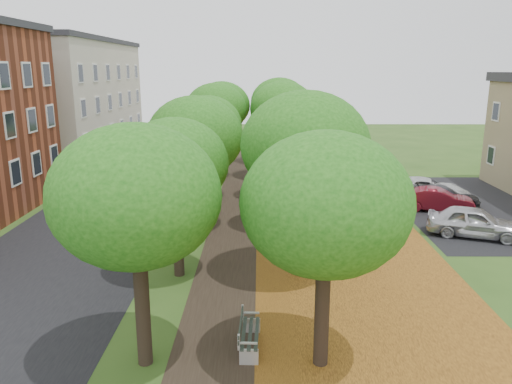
{
  "coord_description": "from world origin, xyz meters",
  "views": [
    {
      "loc": [
        0.91,
        -12.15,
        7.88
      ],
      "look_at": [
        0.78,
        9.41,
        2.5
      ],
      "focal_mm": 35.0,
      "sensor_mm": 36.0,
      "label": 1
    }
  ],
  "objects_px": {
    "bench": "(248,333)",
    "car_red": "(437,200)",
    "car_white": "(426,190)",
    "car_silver": "(474,222)",
    "car_grey": "(442,196)"
  },
  "relations": [
    {
      "from": "car_silver",
      "to": "car_white",
      "type": "relative_size",
      "value": 0.83
    },
    {
      "from": "car_silver",
      "to": "car_red",
      "type": "xyz_separation_m",
      "value": [
        -0.21,
        4.44,
        -0.09
      ]
    },
    {
      "from": "car_silver",
      "to": "car_red",
      "type": "bearing_deg",
      "value": 23.26
    },
    {
      "from": "bench",
      "to": "car_white",
      "type": "relative_size",
      "value": 0.36
    },
    {
      "from": "bench",
      "to": "car_white",
      "type": "distance_m",
      "value": 19.42
    },
    {
      "from": "car_grey",
      "to": "car_white",
      "type": "height_order",
      "value": "car_white"
    },
    {
      "from": "car_red",
      "to": "car_white",
      "type": "relative_size",
      "value": 0.75
    },
    {
      "from": "bench",
      "to": "car_white",
      "type": "xyz_separation_m",
      "value": [
        10.4,
        16.4,
        0.26
      ]
    },
    {
      "from": "car_white",
      "to": "bench",
      "type": "bearing_deg",
      "value": 156.98
    },
    {
      "from": "car_white",
      "to": "car_red",
      "type": "bearing_deg",
      "value": -170.65
    },
    {
      "from": "bench",
      "to": "car_silver",
      "type": "relative_size",
      "value": 0.44
    },
    {
      "from": "bench",
      "to": "car_silver",
      "type": "bearing_deg",
      "value": -45.33
    },
    {
      "from": "bench",
      "to": "car_red",
      "type": "height_order",
      "value": "car_red"
    },
    {
      "from": "bench",
      "to": "car_grey",
      "type": "height_order",
      "value": "car_grey"
    },
    {
      "from": "car_silver",
      "to": "car_grey",
      "type": "distance_m",
      "value": 5.41
    }
  ]
}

